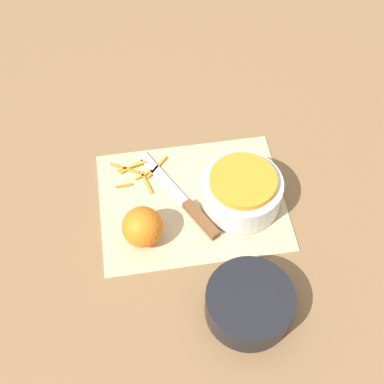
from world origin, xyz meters
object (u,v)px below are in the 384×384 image
(bowl_dark, at_px, (249,304))
(orange_left, at_px, (142,227))
(bowl_speckled, at_px, (242,190))
(knife, at_px, (191,208))

(bowl_dark, distance_m, orange_left, 0.25)
(bowl_speckled, relative_size, bowl_dark, 1.03)
(knife, bearing_deg, orange_left, 87.40)
(bowl_speckled, distance_m, knife, 0.11)
(bowl_speckled, bearing_deg, bowl_dark, 81.61)
(bowl_dark, bearing_deg, orange_left, -46.09)
(bowl_speckled, height_order, knife, bowl_speckled)
(bowl_speckled, height_order, bowl_dark, bowl_speckled)
(bowl_dark, height_order, knife, bowl_dark)
(knife, relative_size, orange_left, 3.02)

